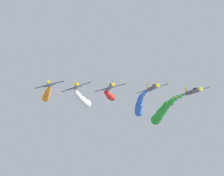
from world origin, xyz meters
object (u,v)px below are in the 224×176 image
airplane_right_inner (111,87)px  airplane_left_outer (76,86)px  airplane_left_inner (153,88)px  airplane_right_outer (49,84)px  airplane_lead (193,91)px

airplane_right_inner → airplane_left_outer: size_ratio=1.00×
airplane_left_inner → airplane_left_outer: 24.49m
airplane_left_inner → airplane_left_outer: size_ratio=1.00×
airplane_left_outer → airplane_right_outer: size_ratio=1.00×
airplane_lead → airplane_left_outer: (28.45, -20.66, 3.34)m
airplane_lead → airplane_right_inner: (19.17, -14.00, 2.52)m
airplane_right_inner → airplane_right_outer: (17.37, -14.47, 2.31)m
airplane_left_inner → airplane_right_outer: size_ratio=1.00×
airplane_left_inner → airplane_right_outer: 35.78m
airplane_left_outer → airplane_right_outer: (8.10, -7.82, 1.49)m
airplane_right_outer → airplane_left_outer: bearing=136.0°
airplane_right_inner → airplane_right_outer: 22.73m
airplane_lead → airplane_left_inner: 10.85m
airplane_left_inner → airplane_right_outer: bearing=-39.3°
airplane_left_outer → airplane_left_inner: bearing=142.9°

